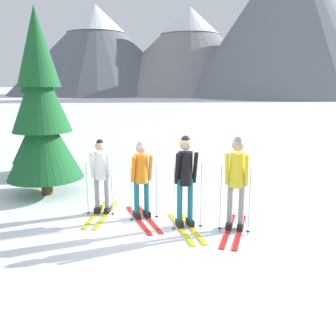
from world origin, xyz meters
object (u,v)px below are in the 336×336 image
Objects in this scene: skier_in_orange at (141,176)px; skier_in_black at (185,177)px; skier_in_white at (101,174)px; pine_tree_near at (41,113)px; skier_in_yellow at (237,179)px; pine_tree_mid at (39,112)px.

skier_in_black is (0.99, -0.30, 0.10)m from skier_in_orange.
skier_in_orange is at bearing -4.70° from skier_in_white.
pine_tree_near reaches higher than skier_in_white.
skier_in_white is 1.08× the size of skier_in_orange.
pine_tree_near is at bearing 158.84° from skier_in_orange.
skier_in_white is at bearing 168.77° from skier_in_black.
skier_in_black is 1.00× the size of skier_in_yellow.
skier_in_white is 0.97× the size of skier_in_yellow.
skier_in_black is (1.91, -0.38, 0.14)m from skier_in_white.
pine_tree_mid reaches higher than skier_in_white.
skier_in_white is 0.97× the size of skier_in_black.
skier_in_orange is 3.29m from pine_tree_near.
pine_tree_mid is at bearing 143.73° from skier_in_orange.
pine_tree_near is 2.28m from pine_tree_mid.
skier_in_yellow is 0.40× the size of pine_tree_near.
skier_in_black is 0.43× the size of pine_tree_mid.
pine_tree_mid is at bearing 123.12° from pine_tree_near.
pine_tree_mid is (-1.24, 1.91, -0.15)m from pine_tree_near.
skier_in_black reaches higher than skier_in_white.
skier_in_orange is 1.98m from skier_in_yellow.
skier_in_orange is 0.90× the size of skier_in_yellow.
skier_in_orange is 0.36× the size of pine_tree_near.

